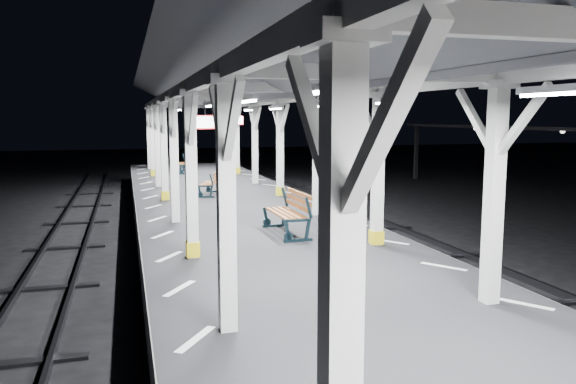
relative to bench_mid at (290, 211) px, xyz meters
name	(u,v)px	position (x,y,z in m)	size (l,w,h in m)	color
ground	(320,331)	(-0.53, -3.70, -1.54)	(120.00, 120.00, 0.00)	black
platform	(320,304)	(-0.53, -3.70, -1.04)	(6.00, 50.00, 1.00)	black
hazard_stripes_left	(180,288)	(-2.98, -3.70, -0.54)	(1.00, 48.00, 0.01)	silver
hazard_stripes_right	(444,267)	(1.92, -3.70, -0.54)	(1.00, 48.00, 0.01)	silver
track_left	(13,361)	(-5.53, -3.70, -1.46)	(2.20, 60.00, 0.16)	#2D2D33
track_right	(553,302)	(4.47, -3.70, -1.46)	(2.20, 60.00, 0.16)	#2D2D33
canopy	(323,71)	(-0.53, -3.72, 3.01)	(5.40, 49.00, 4.65)	silver
bench_mid	(290,211)	(0.00, 0.00, 0.00)	(0.75, 1.90, 1.02)	black
bench_far	(212,182)	(-0.80, 7.31, -0.09)	(1.04, 1.67, 0.85)	black
bench_extra	(184,163)	(-0.93, 15.84, -0.05)	(0.75, 1.74, 0.92)	black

